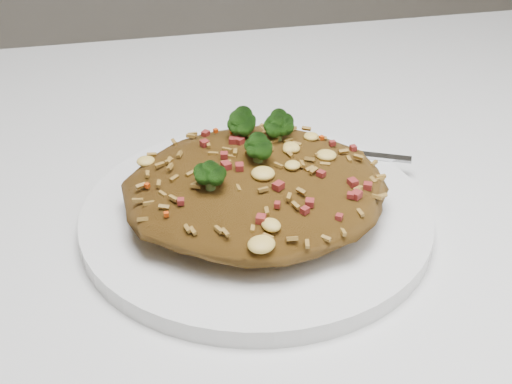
{
  "coord_description": "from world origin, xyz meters",
  "views": [
    {
      "loc": [
        -0.0,
        -0.44,
        1.07
      ],
      "look_at": [
        0.09,
        -0.01,
        0.78
      ],
      "focal_mm": 50.0,
      "sensor_mm": 36.0,
      "label": 1
    }
  ],
  "objects_px": {
    "dining_table": "(148,319)",
    "fried_rice": "(256,178)",
    "fork": "(324,151)",
    "plate": "(256,216)"
  },
  "relations": [
    {
      "from": "dining_table",
      "to": "fried_rice",
      "type": "bearing_deg",
      "value": -6.49
    },
    {
      "from": "dining_table",
      "to": "fork",
      "type": "height_order",
      "value": "fork"
    },
    {
      "from": "plate",
      "to": "fried_rice",
      "type": "relative_size",
      "value": 1.35
    },
    {
      "from": "dining_table",
      "to": "fork",
      "type": "xyz_separation_m",
      "value": [
        0.16,
        0.06,
        0.11
      ]
    },
    {
      "from": "plate",
      "to": "fried_rice",
      "type": "height_order",
      "value": "fried_rice"
    },
    {
      "from": "fried_rice",
      "to": "fork",
      "type": "relative_size",
      "value": 1.27
    },
    {
      "from": "plate",
      "to": "dining_table",
      "type": "bearing_deg",
      "value": 172.85
    },
    {
      "from": "fried_rice",
      "to": "fork",
      "type": "distance_m",
      "value": 0.11
    },
    {
      "from": "dining_table",
      "to": "fork",
      "type": "distance_m",
      "value": 0.2
    },
    {
      "from": "dining_table",
      "to": "plate",
      "type": "height_order",
      "value": "plate"
    }
  ]
}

